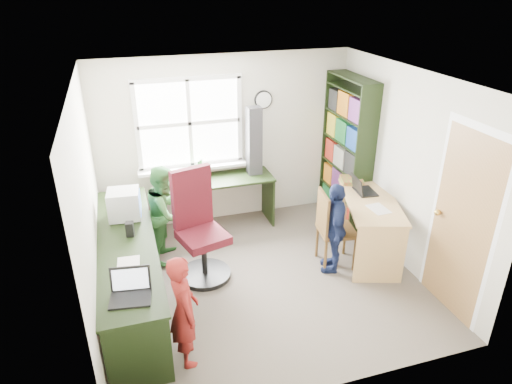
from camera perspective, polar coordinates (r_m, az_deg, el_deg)
room at (r=5.07m, az=0.63°, el=1.02°), size 3.64×3.44×2.44m
l_desk at (r=4.92m, az=-13.04°, el=-10.79°), size 2.38×2.95×0.75m
right_desk at (r=5.98m, az=14.02°, el=-2.80°), size 1.00×1.47×0.77m
bookshelf at (r=6.69m, az=11.25°, el=4.71°), size 0.30×1.02×2.10m
swivel_chair at (r=5.44m, az=-7.10°, el=-5.01°), size 0.77×0.77×1.34m
wooden_chair at (r=5.66m, az=9.39°, el=-4.26°), size 0.49×0.49×0.99m
crt_monitor at (r=5.47m, az=-16.14°, el=-1.50°), size 0.38×0.35×0.35m
laptop_left at (r=4.24m, az=-15.42°, el=-11.78°), size 0.39×0.34×0.24m
laptop_right at (r=6.03m, az=13.11°, el=0.40°), size 0.30×0.35×0.22m
speaker_a at (r=5.13m, az=-15.49°, el=-4.49°), size 0.10×0.10×0.16m
speaker_b at (r=5.74m, az=-16.01°, el=-1.12°), size 0.10×0.10×0.18m
cd_tower at (r=6.37m, az=-0.25°, el=6.39°), size 0.20×0.18×0.97m
game_box at (r=6.33m, az=11.86°, el=1.48°), size 0.34×0.34×0.06m
paper_a at (r=4.68m, az=-15.66°, el=-8.77°), size 0.24×0.32×0.00m
paper_b at (r=5.68m, az=15.06°, el=-2.06°), size 0.22×0.30×0.00m
potted_plant at (r=6.35m, az=-7.29°, el=2.87°), size 0.19×0.16×0.30m
person_red at (r=4.31m, az=-9.00°, el=-14.44°), size 0.30×0.43×1.14m
person_green at (r=5.81m, az=-11.20°, el=-2.61°), size 0.68×0.75×1.26m
person_navy at (r=5.56m, az=9.79°, el=-4.43°), size 0.52×0.73×1.15m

